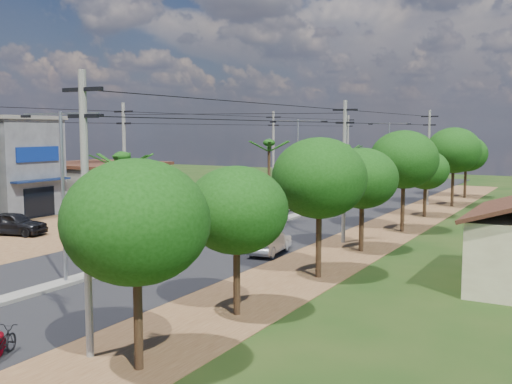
% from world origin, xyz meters
% --- Properties ---
extents(ground, '(160.00, 160.00, 0.00)m').
position_xyz_m(ground, '(0.00, 0.00, 0.00)').
color(ground, black).
rests_on(ground, ground).
extents(road, '(12.00, 110.00, 0.04)m').
position_xyz_m(road, '(0.00, 15.00, 0.02)').
color(road, black).
rests_on(road, ground).
extents(median, '(1.00, 90.00, 0.18)m').
position_xyz_m(median, '(0.00, 18.00, 0.09)').
color(median, '#605E56').
rests_on(median, ground).
extents(dirt_lot_west, '(18.00, 46.00, 0.04)m').
position_xyz_m(dirt_lot_west, '(-15.00, 8.00, 0.02)').
color(dirt_lot_west, '#50331B').
rests_on(dirt_lot_west, ground).
extents(dirt_shoulder_east, '(5.00, 90.00, 0.03)m').
position_xyz_m(dirt_shoulder_east, '(8.50, 15.00, 0.01)').
color(dirt_shoulder_east, '#50331B').
rests_on(dirt_shoulder_east, ground).
extents(shophouse_grey, '(9.00, 6.40, 8.30)m').
position_xyz_m(shophouse_grey, '(-21.98, 14.00, 4.16)').
color(shophouse_grey, '#484A4F').
rests_on(shophouse_grey, ground).
extents(low_shed, '(10.40, 10.40, 3.95)m').
position_xyz_m(low_shed, '(-21.00, 24.00, 1.97)').
color(low_shed, '#605E56').
rests_on(low_shed, ground).
extents(tree_east_a, '(4.40, 4.40, 6.37)m').
position_xyz_m(tree_east_a, '(9.50, -6.00, 4.49)').
color(tree_east_a, black).
rests_on(tree_east_a, ground).
extents(tree_east_b, '(4.00, 4.00, 5.83)m').
position_xyz_m(tree_east_b, '(9.30, 0.00, 4.11)').
color(tree_east_b, black).
rests_on(tree_east_b, ground).
extents(tree_east_c, '(4.60, 4.60, 6.83)m').
position_xyz_m(tree_east_c, '(9.70, 7.00, 4.86)').
color(tree_east_c, black).
rests_on(tree_east_c, ground).
extents(tree_east_d, '(4.20, 4.20, 6.13)m').
position_xyz_m(tree_east_d, '(9.40, 14.00, 4.34)').
color(tree_east_d, black).
rests_on(tree_east_d, ground).
extents(tree_east_e, '(4.80, 4.80, 7.14)m').
position_xyz_m(tree_east_e, '(9.60, 22.00, 5.09)').
color(tree_east_e, black).
rests_on(tree_east_e, ground).
extents(tree_east_f, '(3.80, 3.80, 5.52)m').
position_xyz_m(tree_east_f, '(9.20, 30.00, 3.89)').
color(tree_east_f, black).
rests_on(tree_east_f, ground).
extents(tree_east_g, '(5.00, 5.00, 7.38)m').
position_xyz_m(tree_east_g, '(9.80, 38.00, 5.24)').
color(tree_east_g, black).
rests_on(tree_east_g, ground).
extents(tree_east_h, '(4.40, 4.40, 6.52)m').
position_xyz_m(tree_east_h, '(9.50, 46.00, 4.64)').
color(tree_east_h, black).
rests_on(tree_east_h, ground).
extents(palm_median_near, '(2.00, 2.00, 6.15)m').
position_xyz_m(palm_median_near, '(0.00, 4.00, 5.54)').
color(palm_median_near, black).
rests_on(palm_median_near, ground).
extents(palm_median_mid, '(2.00, 2.00, 6.55)m').
position_xyz_m(palm_median_mid, '(0.00, 20.00, 5.90)').
color(palm_median_mid, black).
rests_on(palm_median_mid, ground).
extents(palm_median_far, '(2.00, 2.00, 5.85)m').
position_xyz_m(palm_median_far, '(0.00, 36.00, 5.26)').
color(palm_median_far, black).
rests_on(palm_median_far, ground).
extents(streetlight_near, '(5.10, 0.18, 8.00)m').
position_xyz_m(streetlight_near, '(0.00, 0.00, 4.79)').
color(streetlight_near, gray).
rests_on(streetlight_near, ground).
extents(streetlight_mid, '(5.10, 0.18, 8.00)m').
position_xyz_m(streetlight_mid, '(0.00, 25.00, 4.79)').
color(streetlight_mid, gray).
rests_on(streetlight_mid, ground).
extents(streetlight_far, '(5.10, 0.18, 8.00)m').
position_xyz_m(streetlight_far, '(0.00, 50.00, 4.79)').
color(streetlight_far, gray).
rests_on(streetlight_far, ground).
extents(utility_pole_w_b, '(1.60, 0.24, 9.00)m').
position_xyz_m(utility_pole_w_b, '(-7.00, 12.00, 4.76)').
color(utility_pole_w_b, '#605E56').
rests_on(utility_pole_w_b, ground).
extents(utility_pole_w_c, '(1.60, 0.24, 9.00)m').
position_xyz_m(utility_pole_w_c, '(-7.00, 34.00, 4.76)').
color(utility_pole_w_c, '#605E56').
rests_on(utility_pole_w_c, ground).
extents(utility_pole_w_d, '(1.60, 0.24, 9.00)m').
position_xyz_m(utility_pole_w_d, '(-7.00, 55.00, 4.76)').
color(utility_pole_w_d, '#605E56').
rests_on(utility_pole_w_d, ground).
extents(utility_pole_e_a, '(1.60, 0.24, 9.00)m').
position_xyz_m(utility_pole_e_a, '(7.50, -6.00, 4.76)').
color(utility_pole_e_a, '#605E56').
rests_on(utility_pole_e_a, ground).
extents(utility_pole_e_b, '(1.60, 0.24, 9.00)m').
position_xyz_m(utility_pole_e_b, '(7.50, 16.00, 4.76)').
color(utility_pole_e_b, '#605E56').
rests_on(utility_pole_e_b, ground).
extents(utility_pole_e_c, '(1.60, 0.24, 9.00)m').
position_xyz_m(utility_pole_e_c, '(7.50, 38.00, 4.76)').
color(utility_pole_e_c, '#605E56').
rests_on(utility_pole_e_c, ground).
extents(car_silver_mid, '(1.97, 4.23, 1.34)m').
position_xyz_m(car_silver_mid, '(5.00, 10.72, 0.67)').
color(car_silver_mid, '#A7AAB0').
rests_on(car_silver_mid, ground).
extents(car_white_far, '(2.60, 4.68, 1.28)m').
position_xyz_m(car_white_far, '(-2.55, 27.18, 0.64)').
color(car_white_far, silver).
rests_on(car_white_far, ground).
extents(car_parked_dark, '(4.92, 2.91, 1.57)m').
position_xyz_m(car_parked_dark, '(-13.10, 7.61, 0.78)').
color(car_parked_dark, black).
rests_on(car_parked_dark, ground).
extents(moto_rider_east, '(1.33, 1.90, 0.95)m').
position_xyz_m(moto_rider_east, '(5.20, -7.50, 0.47)').
color(moto_rider_east, black).
rests_on(moto_rider_east, ground).
extents(moto_rider_west_a, '(1.11, 2.04, 1.02)m').
position_xyz_m(moto_rider_west_a, '(-2.41, 22.46, 0.51)').
color(moto_rider_west_a, black).
rests_on(moto_rider_west_a, ground).
extents(moto_rider_west_b, '(0.60, 1.85, 1.10)m').
position_xyz_m(moto_rider_west_b, '(-3.58, 35.16, 0.55)').
color(moto_rider_west_b, black).
rests_on(moto_rider_west_b, ground).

